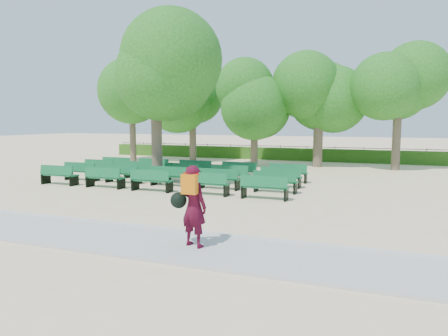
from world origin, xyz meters
name	(u,v)px	position (x,y,z in m)	size (l,w,h in m)	color
ground	(186,189)	(0.00, 0.00, 0.00)	(120.00, 120.00, 0.00)	beige
paving	(62,232)	(0.00, -7.40, 0.03)	(30.00, 2.20, 0.06)	#B7B8B3
curb	(91,221)	(0.00, -6.25, 0.05)	(30.00, 0.12, 0.10)	silver
hedge	(266,153)	(0.00, 14.00, 0.45)	(26.00, 0.70, 0.90)	#2E5D18
fence	(267,159)	(0.00, 14.40, 0.00)	(26.00, 0.10, 1.02)	black
tree_line	(251,165)	(0.00, 10.00, 0.00)	(21.80, 6.80, 7.04)	#28731F
bench_array	(177,181)	(-1.02, 1.14, 0.09)	(1.84, 0.71, 1.13)	#105F31
tree_among	(156,82)	(-1.96, 0.98, 4.70)	(5.11, 5.11, 7.02)	brown
person	(192,205)	(3.73, -7.36, 1.03)	(0.93, 0.62, 1.88)	#44091B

